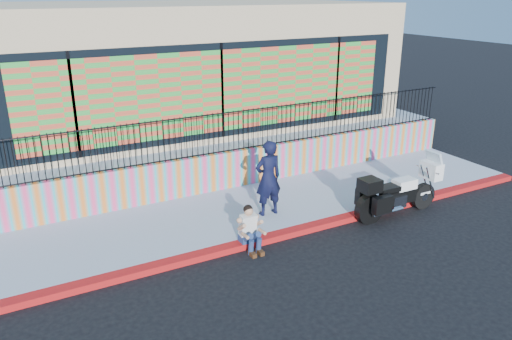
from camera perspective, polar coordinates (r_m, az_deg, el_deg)
ground at (r=12.44m, az=4.41°, el=-7.33°), size 90.00×90.00×0.00m
red_curb at (r=12.40m, az=4.42°, el=-7.02°), size 16.00×0.30×0.15m
sidewalk at (r=13.68m, az=0.70°, el=-4.27°), size 16.00×3.00×0.15m
mural_wall at (r=14.76m, az=-2.30°, el=0.19°), size 16.00×0.20×1.10m
metal_fence at (r=14.41m, az=-2.36°, el=4.50°), size 15.80×0.04×1.20m
elevated_platform at (r=19.29m, az=-9.00°, el=4.51°), size 16.00×10.00×1.25m
storefront_building at (r=18.57m, az=-9.21°, el=12.17°), size 14.00×8.06×4.00m
police_motorcycle at (r=13.61m, az=15.78°, el=-2.43°), size 2.61×0.86×1.62m
police_officer at (r=12.74m, az=1.41°, el=-0.93°), size 0.73×0.49×2.00m
seated_man at (r=11.48m, az=-0.58°, el=-7.19°), size 0.54×0.71×1.06m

